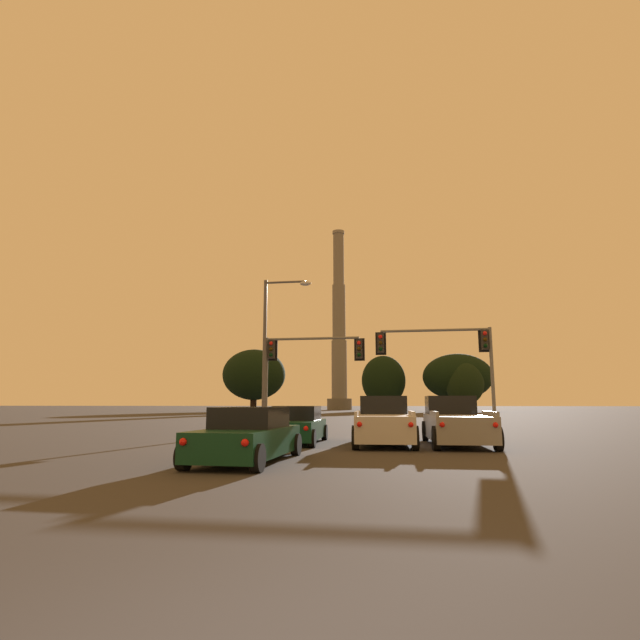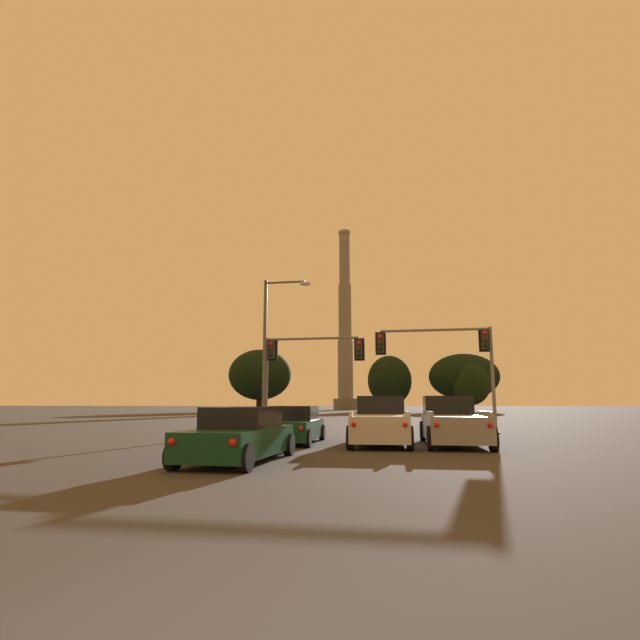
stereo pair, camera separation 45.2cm
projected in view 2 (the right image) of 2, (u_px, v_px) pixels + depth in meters
The scene contains 12 objects.
sedan_left_lane_second at pixel (240, 436), 13.28m from camera, with size 2.09×4.74×1.43m.
pickup_truck_right_lane_front at pixel (452, 423), 18.62m from camera, with size 2.33×5.56×1.82m.
pickup_truck_center_lane_front at pixel (381, 423), 18.94m from camera, with size 2.38×5.57×1.82m.
sedan_left_lane_front at pixel (293, 426), 19.46m from camera, with size 2.13×4.76×1.43m.
traffic_light_overhead_right at pixel (450, 351), 26.18m from camera, with size 6.19×0.50×5.48m.
traffic_light_overhead_left at pixel (300, 359), 27.78m from camera, with size 5.72×0.50×5.20m.
street_lamp at pixel (272, 338), 27.98m from camera, with size 2.74×0.36×8.48m.
smokestack at pixel (345, 337), 120.08m from camera, with size 5.86×5.86×43.99m.
treeline_center_right at pixel (471, 383), 91.54m from camera, with size 7.10×6.39×9.29m.
treeline_far_right at pixel (260, 375), 97.78m from camera, with size 12.32×11.09×12.03m.
treeline_left_mid at pixel (390, 380), 100.25m from camera, with size 8.79×7.92×11.09m.
treeline_far_left at pixel (464, 377), 95.36m from camera, with size 13.20×11.88×11.01m.
Camera 2 is at (1.38, -2.74, 1.52)m, focal length 28.00 mm.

